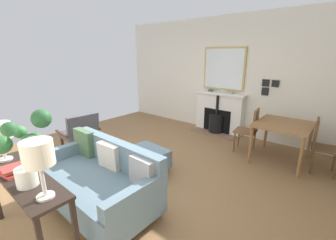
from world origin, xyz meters
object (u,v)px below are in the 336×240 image
ottoman (145,158)px  dining_table (283,128)px  sofa (99,179)px  armchair_accent (81,131)px  potted_plant (23,145)px  dining_chair_by_back_wall (320,142)px  dining_chair_near_fireplace (251,127)px  console_table (25,186)px  mantel_bowl_far (230,92)px  mantel_bowl_near (211,90)px  book_stack (18,169)px  fireplace (218,115)px  table_lamp_far_end (38,155)px

ottoman → dining_table: (-1.85, 1.63, 0.40)m
sofa → armchair_accent: bearing=-112.6°
potted_plant → dining_chair_by_back_wall: potted_plant is taller
dining_chair_near_fireplace → dining_chair_by_back_wall: (0.02, 1.15, -0.00)m
console_table → mantel_bowl_far: bearing=178.6°
ottoman → dining_chair_by_back_wall: 2.89m
armchair_accent → dining_chair_near_fireplace: dining_chair_near_fireplace is taller
armchair_accent → dining_table: armchair_accent is taller
mantel_bowl_near → armchair_accent: (2.90, -1.20, -0.57)m
ottoman → console_table: size_ratio=0.52×
mantel_bowl_near → book_stack: bearing=4.1°
ottoman → fireplace: bearing=-180.0°
dining_table → sofa: bearing=-27.8°
sofa → dining_table: size_ratio=1.72×
armchair_accent → dining_chair_by_back_wall: bearing=120.3°
mantel_bowl_near → potted_plant: bearing=8.4°
console_table → book_stack: bearing=-88.1°
dining_table → dining_chair_near_fireplace: 0.59m
sofa → dining_chair_by_back_wall: 3.50m
fireplace → book_stack: 4.37m
sofa → table_lamp_far_end: (0.80, 0.53, 0.80)m
ottoman → sofa: bearing=8.3°
ottoman → dining_chair_near_fireplace: bearing=150.5°
fireplace → ottoman: fireplace is taller
potted_plant → book_stack: 0.48m
console_table → dining_table: console_table is taller
ottoman → dining_table: size_ratio=0.72×
ottoman → armchair_accent: 1.52m
ottoman → dining_chair_near_fireplace: size_ratio=0.80×
sofa → ottoman: size_ratio=2.38×
potted_plant → dining_chair_by_back_wall: bearing=153.2°
book_stack → dining_chair_by_back_wall: size_ratio=0.32×
armchair_accent → potted_plant: size_ratio=1.23×
mantel_bowl_near → mantel_bowl_far: size_ratio=1.05×
armchair_accent → dining_chair_by_back_wall: size_ratio=0.92×
sofa → book_stack: book_stack is taller
console_table → table_lamp_far_end: size_ratio=2.79×
armchair_accent → sofa: bearing=67.4°
mantel_bowl_near → ottoman: size_ratio=0.19×
mantel_bowl_far → ottoman: (2.59, -0.26, -0.80)m
book_stack → mantel_bowl_near: bearing=-175.9°
book_stack → dining_chair_by_back_wall: (-3.62, 2.17, -0.29)m
fireplace → mantel_bowl_near: bearing=-95.4°
fireplace → book_stack: size_ratio=4.50×
armchair_accent → potted_plant: bearing=51.3°
armchair_accent → console_table: bearing=47.7°
sofa → potted_plant: potted_plant is taller
sofa → potted_plant: bearing=16.2°
potted_plant → dining_chair_near_fireplace: bearing=169.5°
mantel_bowl_far → console_table: bearing=-1.4°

